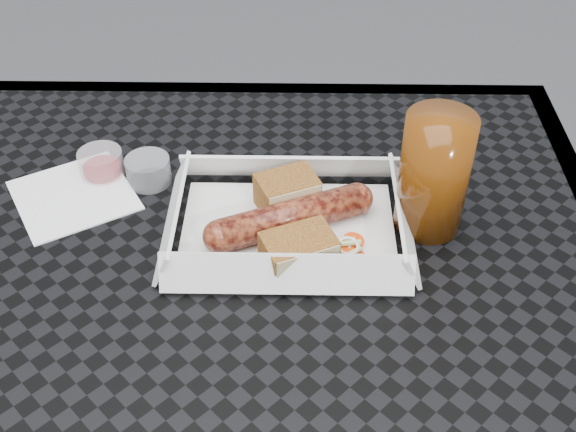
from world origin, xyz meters
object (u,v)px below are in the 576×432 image
(bratwurst, at_px, (290,217))
(drink_glass, at_px, (434,174))
(patio_table, at_px, (227,354))
(food_tray, at_px, (288,230))

(bratwurst, relative_size, drink_glass, 1.33)
(patio_table, distance_m, drink_glass, 0.28)
(patio_table, xyz_separation_m, food_tray, (0.06, 0.10, 0.08))
(patio_table, xyz_separation_m, bratwurst, (0.06, 0.10, 0.10))
(patio_table, xyz_separation_m, drink_glass, (0.21, 0.12, 0.14))
(drink_glass, bearing_deg, food_tray, -173.83)
(patio_table, bearing_deg, food_tray, 59.25)
(patio_table, bearing_deg, bratwurst, 57.90)
(food_tray, bearing_deg, drink_glass, 6.17)
(patio_table, bearing_deg, drink_glass, 29.67)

